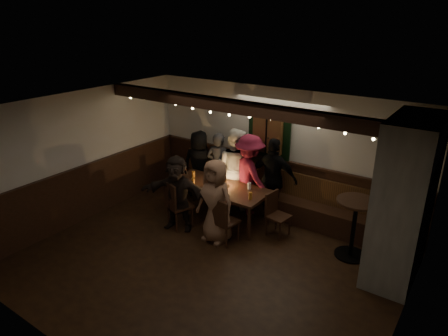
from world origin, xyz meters
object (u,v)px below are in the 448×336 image
Objects in this scene: chair_near_right at (222,219)px; person_b at (219,167)px; person_c at (235,168)px; person_e at (273,179)px; person_g at (216,201)px; person_f at (177,193)px; high_top at (354,221)px; chair_near_left at (175,202)px; person_d at (249,174)px; person_a at (199,164)px; chair_end at (275,211)px; dining_table at (218,189)px.

chair_near_right is 0.58× the size of person_b.
person_e is (0.92, 0.01, -0.03)m from person_c.
person_f is at bearing -172.56° from person_g.
chair_near_left is at bearing -162.74° from high_top.
person_d is at bearing 97.00° from person_g.
chair_near_right is at bearing 120.01° from person_a.
chair_end is at bearing 12.38° from person_f.
person_d is (-0.88, 0.50, 0.37)m from chair_end.
person_a is (-2.23, 0.55, 0.29)m from chair_end.
person_f is at bearing -152.10° from chair_end.
person_b is (-1.76, 0.65, 0.30)m from chair_end.
person_g is at bearing 64.19° from person_e.
chair_near_left reaches higher than chair_near_right.
person_a is at bearing 139.03° from chair_near_right.
dining_table is 1.37× the size of person_f.
high_top is at bearing 17.26° from chair_near_left.
person_f is (-1.03, -0.02, 0.24)m from chair_near_right.
high_top is 3.26m from person_b.
chair_near_left reaches higher than chair_end.
chair_end is 1.90m from person_b.
person_c is 0.92m from person_e.
high_top is (3.14, 0.98, 0.13)m from chair_near_left.
person_e is at bearing 80.58° from chair_near_right.
high_top reaches higher than dining_table.
person_d is at bearing 156.41° from person_b.
person_e is at bearing 40.06° from dining_table.
chair_near_right is 0.57× the size of person_g.
dining_table is at bearing 130.12° from chair_near_right.
chair_end is (1.70, 0.89, -0.07)m from chair_near_left.
person_a is at bearing 96.58° from person_f.
high_top is at bearing -167.34° from person_d.
high_top is at bearing 153.81° from person_a.
person_f is (-0.42, -0.75, 0.08)m from dining_table.
high_top is 0.63× the size of person_e.
person_c is (-1.29, 0.59, 0.40)m from chair_end.
person_c is at bearing 115.28° from chair_near_right.
chair_near_right is 1.05m from chair_end.
person_g is (-0.79, -0.81, 0.31)m from chair_end.
person_e is (0.85, 0.72, 0.17)m from dining_table.
person_b is at bearing 159.79° from chair_end.
person_a reaches higher than chair_end.
person_b is at bearing 124.60° from dining_table.
person_c is (0.40, 1.47, 0.33)m from chair_near_left.
person_a is 0.94m from person_c.
person_d reaches higher than person_f.
chair_near_left is 0.55× the size of person_c.
dining_table is 0.74m from person_c.
dining_table is 0.82m from person_g.
person_b is (-1.14, 1.50, 0.27)m from chair_near_right.
person_c is 1.04× the size of person_e.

